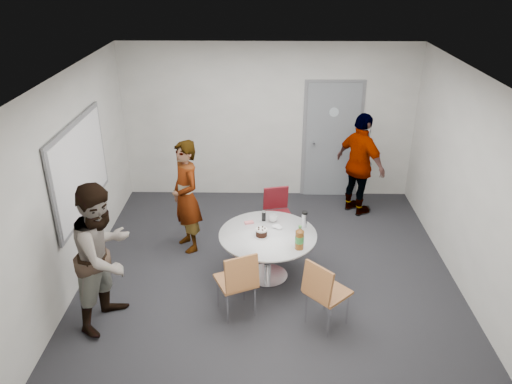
{
  "coord_description": "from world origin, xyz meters",
  "views": [
    {
      "loc": [
        -0.07,
        -5.73,
        3.98
      ],
      "look_at": [
        -0.18,
        0.25,
        1.1
      ],
      "focal_mm": 35.0,
      "sensor_mm": 36.0,
      "label": 1
    }
  ],
  "objects_px": {
    "chair_far": "(277,209)",
    "person_main": "(186,197)",
    "table": "(270,240)",
    "person_right": "(360,165)",
    "chair_near_left": "(238,279)",
    "door": "(332,141)",
    "whiteboard": "(80,168)",
    "person_left": "(104,255)",
    "chair_near_right": "(323,289)"
  },
  "relations": [
    {
      "from": "chair_near_right",
      "to": "chair_far",
      "type": "xyz_separation_m",
      "value": [
        -0.48,
        2.01,
        -0.04
      ]
    },
    {
      "from": "chair_near_left",
      "to": "person_right",
      "type": "bearing_deg",
      "value": 31.4
    },
    {
      "from": "table",
      "to": "chair_near_left",
      "type": "height_order",
      "value": "table"
    },
    {
      "from": "table",
      "to": "chair_far",
      "type": "relative_size",
      "value": 1.55
    },
    {
      "from": "person_left",
      "to": "chair_far",
      "type": "bearing_deg",
      "value": -26.79
    },
    {
      "from": "chair_near_left",
      "to": "chair_far",
      "type": "height_order",
      "value": "chair_near_left"
    },
    {
      "from": "chair_far",
      "to": "person_right",
      "type": "height_order",
      "value": "person_right"
    },
    {
      "from": "chair_near_right",
      "to": "person_right",
      "type": "relative_size",
      "value": 0.51
    },
    {
      "from": "table",
      "to": "person_main",
      "type": "xyz_separation_m",
      "value": [
        -1.2,
        0.74,
        0.25
      ]
    },
    {
      "from": "table",
      "to": "person_right",
      "type": "height_order",
      "value": "person_right"
    },
    {
      "from": "door",
      "to": "person_left",
      "type": "distance_m",
      "value": 4.58
    },
    {
      "from": "whiteboard",
      "to": "chair_near_left",
      "type": "bearing_deg",
      "value": -28.39
    },
    {
      "from": "whiteboard",
      "to": "chair_near_left",
      "type": "xyz_separation_m",
      "value": [
        2.1,
        -1.13,
        -0.9
      ]
    },
    {
      "from": "chair_near_left",
      "to": "chair_near_right",
      "type": "bearing_deg",
      "value": -34.36
    },
    {
      "from": "door",
      "to": "table",
      "type": "bearing_deg",
      "value": -112.68
    },
    {
      "from": "door",
      "to": "person_left",
      "type": "height_order",
      "value": "door"
    },
    {
      "from": "door",
      "to": "chair_far",
      "type": "bearing_deg",
      "value": -121.6
    },
    {
      "from": "table",
      "to": "chair_near_left",
      "type": "relative_size",
      "value": 1.43
    },
    {
      "from": "chair_near_right",
      "to": "person_main",
      "type": "height_order",
      "value": "person_main"
    },
    {
      "from": "door",
      "to": "chair_near_right",
      "type": "distance_m",
      "value": 3.65
    },
    {
      "from": "door",
      "to": "person_main",
      "type": "xyz_separation_m",
      "value": [
        -2.28,
        -1.85,
        -0.19
      ]
    },
    {
      "from": "chair_near_left",
      "to": "person_left",
      "type": "distance_m",
      "value": 1.55
    },
    {
      "from": "chair_far",
      "to": "person_left",
      "type": "relative_size",
      "value": 0.47
    },
    {
      "from": "door",
      "to": "chair_near_left",
      "type": "relative_size",
      "value": 2.37
    },
    {
      "from": "whiteboard",
      "to": "person_main",
      "type": "bearing_deg",
      "value": 18.46
    },
    {
      "from": "person_main",
      "to": "person_left",
      "type": "relative_size",
      "value": 0.94
    },
    {
      "from": "person_main",
      "to": "chair_near_left",
      "type": "bearing_deg",
      "value": -3.14
    },
    {
      "from": "chair_near_right",
      "to": "person_left",
      "type": "distance_m",
      "value": 2.51
    },
    {
      "from": "door",
      "to": "whiteboard",
      "type": "bearing_deg",
      "value": -147.34
    },
    {
      "from": "whiteboard",
      "to": "person_left",
      "type": "distance_m",
      "value": 1.44
    },
    {
      "from": "person_left",
      "to": "person_right",
      "type": "distance_m",
      "value": 4.37
    },
    {
      "from": "person_main",
      "to": "whiteboard",
      "type": "bearing_deg",
      "value": -102.36
    },
    {
      "from": "person_main",
      "to": "person_right",
      "type": "xyz_separation_m",
      "value": [
        2.67,
        1.17,
        0.03
      ]
    },
    {
      "from": "chair_far",
      "to": "person_main",
      "type": "relative_size",
      "value": 0.5
    },
    {
      "from": "person_main",
      "to": "person_left",
      "type": "height_order",
      "value": "person_left"
    },
    {
      "from": "person_right",
      "to": "table",
      "type": "bearing_deg",
      "value": 106.22
    },
    {
      "from": "table",
      "to": "chair_near_right",
      "type": "bearing_deg",
      "value": -58.96
    },
    {
      "from": "whiteboard",
      "to": "person_left",
      "type": "bearing_deg",
      "value": -63.85
    },
    {
      "from": "whiteboard",
      "to": "chair_near_left",
      "type": "height_order",
      "value": "whiteboard"
    },
    {
      "from": "table",
      "to": "person_right",
      "type": "distance_m",
      "value": 2.43
    },
    {
      "from": "chair_near_left",
      "to": "person_main",
      "type": "bearing_deg",
      "value": 93.31
    },
    {
      "from": "chair_near_left",
      "to": "chair_far",
      "type": "distance_m",
      "value": 1.91
    },
    {
      "from": "table",
      "to": "person_right",
      "type": "bearing_deg",
      "value": 52.25
    },
    {
      "from": "door",
      "to": "table",
      "type": "distance_m",
      "value": 2.85
    },
    {
      "from": "chair_far",
      "to": "person_left",
      "type": "distance_m",
      "value": 2.79
    },
    {
      "from": "chair_near_left",
      "to": "person_main",
      "type": "relative_size",
      "value": 0.54
    },
    {
      "from": "table",
      "to": "person_right",
      "type": "xyz_separation_m",
      "value": [
        1.48,
        1.91,
        0.28
      ]
    },
    {
      "from": "person_right",
      "to": "chair_near_right",
      "type": "bearing_deg",
      "value": 127.03
    },
    {
      "from": "chair_near_right",
      "to": "person_main",
      "type": "xyz_separation_m",
      "value": [
        -1.79,
        1.73,
        0.3
      ]
    },
    {
      "from": "table",
      "to": "chair_far",
      "type": "xyz_separation_m",
      "value": [
        0.12,
        1.02,
        -0.08
      ]
    }
  ]
}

